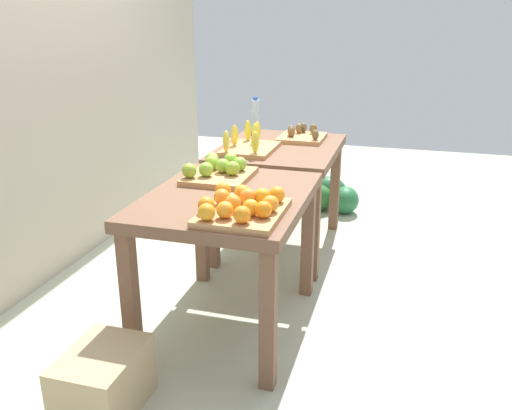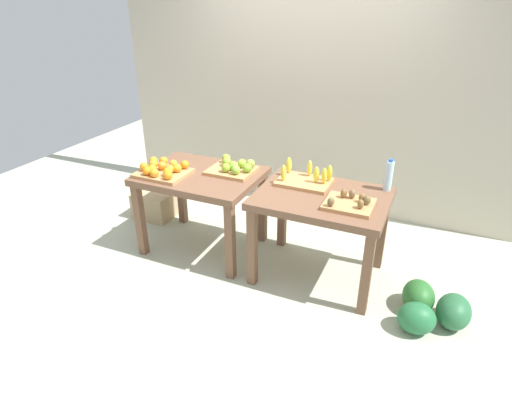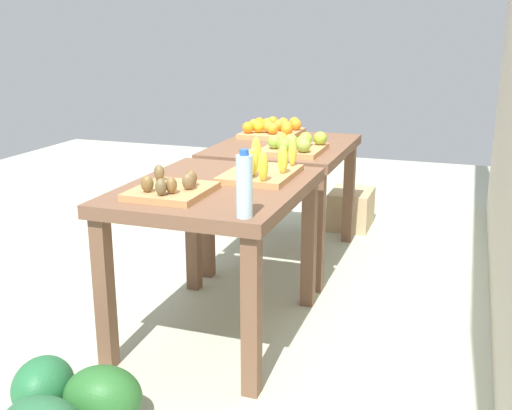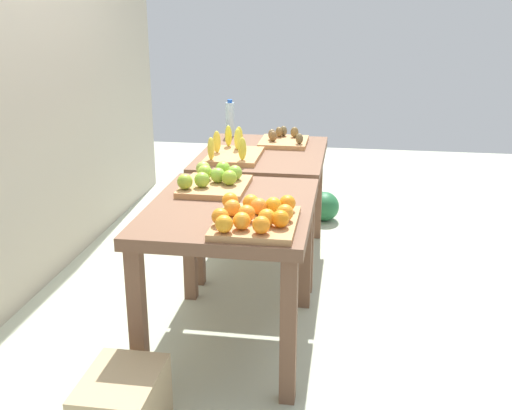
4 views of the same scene
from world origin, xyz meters
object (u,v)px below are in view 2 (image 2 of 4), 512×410
(display_table_left, at_px, (201,185))
(display_table_right, at_px, (321,208))
(apple_bin, at_px, (234,168))
(watermelon_pile, at_px, (431,308))
(kiwi_bin, at_px, (350,203))
(orange_bin, at_px, (163,170))
(banana_crate, at_px, (305,179))
(cardboard_produce_box, at_px, (154,205))
(water_bottle, at_px, (389,176))

(display_table_left, xyz_separation_m, display_table_right, (1.12, 0.00, 0.00))
(apple_bin, bearing_deg, watermelon_pile, -11.62)
(watermelon_pile, bearing_deg, kiwi_bin, 170.22)
(orange_bin, height_order, apple_bin, apple_bin)
(banana_crate, relative_size, watermelon_pile, 0.78)
(display_table_left, bearing_deg, watermelon_pile, -6.35)
(cardboard_produce_box, bearing_deg, orange_bin, -41.92)
(display_table_left, distance_m, banana_crate, 0.95)
(cardboard_produce_box, bearing_deg, kiwi_bin, -10.71)
(display_table_right, bearing_deg, orange_bin, -173.26)
(display_table_left, height_order, apple_bin, apple_bin)
(water_bottle, bearing_deg, orange_bin, -165.64)
(banana_crate, bearing_deg, display_table_right, -39.46)
(orange_bin, distance_m, water_bottle, 1.91)
(kiwi_bin, distance_m, watermelon_pile, 0.97)
(display_table_left, relative_size, orange_bin, 2.32)
(display_table_right, xyz_separation_m, water_bottle, (0.45, 0.31, 0.24))
(apple_bin, relative_size, cardboard_produce_box, 1.01)
(display_table_right, relative_size, cardboard_produce_box, 2.60)
(apple_bin, distance_m, watermelon_pile, 1.96)
(orange_bin, height_order, kiwi_bin, orange_bin)
(display_table_right, relative_size, orange_bin, 2.32)
(display_table_left, relative_size, water_bottle, 3.91)
(water_bottle, bearing_deg, apple_bin, -172.69)
(display_table_left, distance_m, watermelon_pile, 2.14)
(apple_bin, xyz_separation_m, watermelon_pile, (1.80, -0.37, -0.68))
(watermelon_pile, distance_m, cardboard_produce_box, 2.91)
(banana_crate, relative_size, kiwi_bin, 1.23)
(apple_bin, bearing_deg, display_table_right, -9.29)
(display_table_right, relative_size, apple_bin, 2.58)
(kiwi_bin, distance_m, water_bottle, 0.48)
(watermelon_pile, bearing_deg, cardboard_produce_box, 169.52)
(cardboard_produce_box, bearing_deg, display_table_right, -8.87)
(display_table_left, height_order, display_table_right, same)
(display_table_left, height_order, watermelon_pile, display_table_left)
(display_table_left, xyz_separation_m, watermelon_pile, (2.06, -0.23, -0.53))
(display_table_left, bearing_deg, kiwi_bin, -4.58)
(display_table_left, relative_size, cardboard_produce_box, 2.60)
(kiwi_bin, relative_size, watermelon_pile, 0.63)
(display_table_right, height_order, kiwi_bin, kiwi_bin)
(orange_bin, bearing_deg, display_table_left, 30.36)
(display_table_right, distance_m, banana_crate, 0.30)
(banana_crate, height_order, watermelon_pile, banana_crate)
(display_table_right, xyz_separation_m, watermelon_pile, (0.94, -0.23, -0.53))
(banana_crate, relative_size, water_bottle, 1.67)
(water_bottle, bearing_deg, kiwi_bin, -116.39)
(water_bottle, distance_m, watermelon_pile, 1.06)
(display_table_left, distance_m, kiwi_bin, 1.37)
(orange_bin, bearing_deg, water_bottle, 14.36)
(kiwi_bin, bearing_deg, display_table_left, 175.42)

